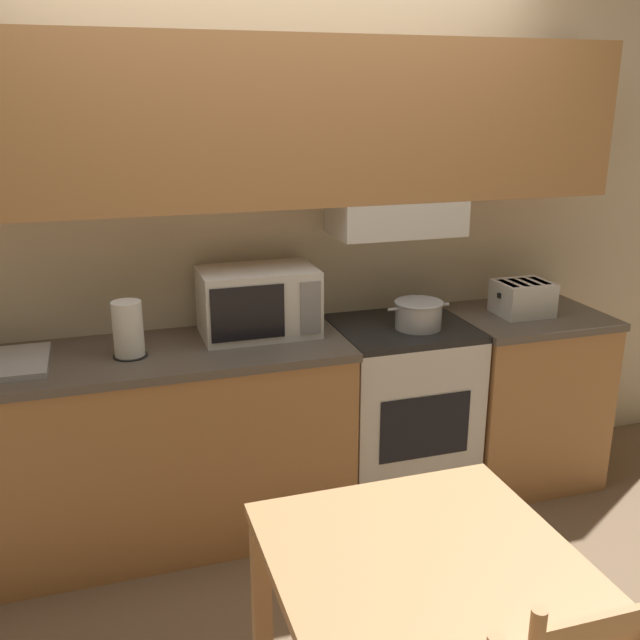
{
  "coord_description": "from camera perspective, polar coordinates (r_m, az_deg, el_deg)",
  "views": [
    {
      "loc": [
        -0.79,
        -3.19,
        1.92
      ],
      "look_at": [
        0.05,
        -0.54,
        1.04
      ],
      "focal_mm": 40.0,
      "sensor_mm": 36.0,
      "label": 1
    }
  ],
  "objects": [
    {
      "name": "toaster",
      "position": [
        3.62,
        15.9,
        1.72
      ],
      "size": [
        0.27,
        0.22,
        0.16
      ],
      "color": "silver",
      "rests_on": "lower_counter_right_stub"
    },
    {
      "name": "lower_counter_main",
      "position": [
        3.25,
        -13.83,
        -9.91
      ],
      "size": [
        1.79,
        0.61,
        0.89
      ],
      "color": "#B27A47",
      "rests_on": "ground_plane"
    },
    {
      "name": "ground_plane",
      "position": [
        3.8,
        -3.27,
        -12.72
      ],
      "size": [
        16.0,
        16.0,
        0.0
      ],
      "primitive_type": "plane",
      "color": "#7F664C"
    },
    {
      "name": "dining_table",
      "position": [
        2.1,
        8.18,
        -20.78
      ],
      "size": [
        0.82,
        0.8,
        0.73
      ],
      "color": "tan",
      "rests_on": "ground_plane"
    },
    {
      "name": "stove_range",
      "position": [
        3.52,
        6.35,
        -7.3
      ],
      "size": [
        0.62,
        0.57,
        0.89
      ],
      "color": "silver",
      "rests_on": "ground_plane"
    },
    {
      "name": "wall_back",
      "position": [
        3.25,
        -3.23,
        10.77
      ],
      "size": [
        5.52,
        0.38,
        2.55
      ],
      "color": "beige",
      "rests_on": "ground_plane"
    },
    {
      "name": "cooking_pot",
      "position": [
        3.3,
        7.89,
        0.51
      ],
      "size": [
        0.3,
        0.23,
        0.13
      ],
      "color": "#B7BABF",
      "rests_on": "stove_range"
    },
    {
      "name": "paper_towel_roll",
      "position": [
        3.01,
        -15.1,
        -0.74
      ],
      "size": [
        0.14,
        0.14,
        0.23
      ],
      "color": "black",
      "rests_on": "lower_counter_main"
    },
    {
      "name": "microwave",
      "position": [
        3.18,
        -4.97,
        1.48
      ],
      "size": [
        0.51,
        0.33,
        0.3
      ],
      "color": "silver",
      "rests_on": "lower_counter_main"
    },
    {
      "name": "lower_counter_right_stub",
      "position": [
        3.82,
        15.77,
        -5.83
      ],
      "size": [
        0.72,
        0.61,
        0.89
      ],
      "color": "#B27A47",
      "rests_on": "ground_plane"
    }
  ]
}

